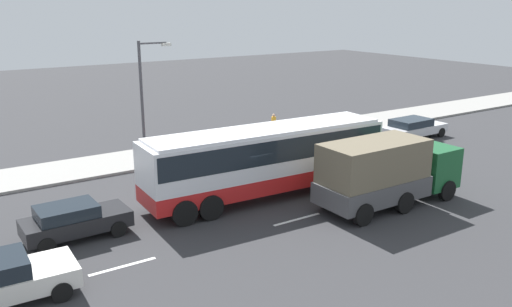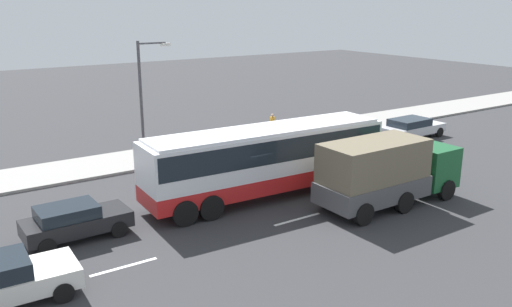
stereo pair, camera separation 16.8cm
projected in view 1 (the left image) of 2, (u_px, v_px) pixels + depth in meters
name	position (u px, v px, depth m)	size (l,w,h in m)	color
ground_plane	(259.00, 198.00, 24.98)	(120.00, 120.00, 0.00)	#333335
sidewalk_curb	(177.00, 153.00, 32.20)	(80.00, 4.00, 0.15)	gray
lane_centreline	(131.00, 264.00, 18.62)	(24.84, 0.16, 0.01)	white
coach_bus	(267.00, 154.00, 24.65)	(11.96, 3.12, 3.30)	red
cargo_truck	(386.00, 171.00, 23.65)	(7.10, 2.55, 3.07)	#19592D
car_silver_hatch	(413.00, 127.00, 35.87)	(4.80, 2.10, 1.35)	silver
car_black_sedan	(74.00, 220.00, 20.51)	(4.03, 1.89, 1.39)	black
pedestrian_near_curb	(274.00, 123.00, 35.76)	(0.32, 0.32, 1.53)	brown
street_lamp	(145.00, 95.00, 28.40)	(1.87, 0.24, 6.78)	#47474C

